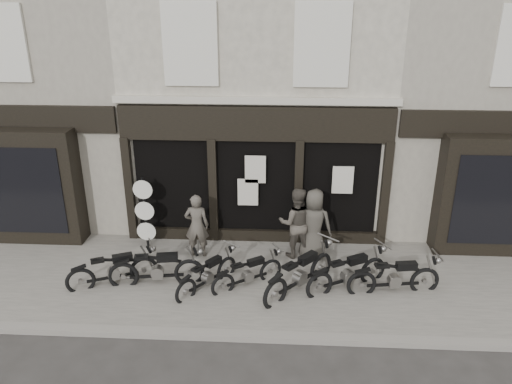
# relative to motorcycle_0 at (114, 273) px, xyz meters

# --- Properties ---
(ground_plane) EXTENTS (90.00, 90.00, 0.00)m
(ground_plane) POSITION_rel_motorcycle_0_xyz_m (3.24, -0.49, -0.41)
(ground_plane) COLOR #2D2B28
(ground_plane) RESTS_ON ground
(pavement) EXTENTS (30.00, 4.20, 0.12)m
(pavement) POSITION_rel_motorcycle_0_xyz_m (3.24, 0.41, -0.35)
(pavement) COLOR #635E57
(pavement) RESTS_ON ground_plane
(kerb) EXTENTS (30.00, 0.25, 0.13)m
(kerb) POSITION_rel_motorcycle_0_xyz_m (3.24, -1.74, -0.34)
(kerb) COLOR gray
(kerb) RESTS_ON ground_plane
(central_building) EXTENTS (7.30, 6.22, 8.34)m
(central_building) POSITION_rel_motorcycle_0_xyz_m (3.24, 5.47, 3.67)
(central_building) COLOR beige
(central_building) RESTS_ON ground
(neighbour_left) EXTENTS (5.60, 6.73, 8.34)m
(neighbour_left) POSITION_rel_motorcycle_0_xyz_m (-3.11, 5.41, 3.63)
(neighbour_left) COLOR gray
(neighbour_left) RESTS_ON ground
(neighbour_right) EXTENTS (5.60, 6.73, 8.34)m
(neighbour_right) POSITION_rel_motorcycle_0_xyz_m (9.59, 5.41, 3.63)
(neighbour_right) COLOR gray
(neighbour_right) RESTS_ON ground
(motorcycle_0) EXTENTS (2.01, 1.14, 1.03)m
(motorcycle_0) POSITION_rel_motorcycle_0_xyz_m (0.00, 0.00, 0.00)
(motorcycle_0) COLOR black
(motorcycle_0) RESTS_ON ground
(motorcycle_1) EXTENTS (2.26, 0.68, 1.09)m
(motorcycle_1) POSITION_rel_motorcycle_0_xyz_m (1.04, 0.06, 0.02)
(motorcycle_1) COLOR black
(motorcycle_1) RESTS_ON ground
(motorcycle_2) EXTENTS (1.37, 1.65, 0.93)m
(motorcycle_2) POSITION_rel_motorcycle_0_xyz_m (2.24, -0.01, -0.04)
(motorcycle_2) COLOR black
(motorcycle_2) RESTS_ON ground
(motorcycle_3) EXTENTS (1.67, 1.26, 0.91)m
(motorcycle_3) POSITION_rel_motorcycle_0_xyz_m (3.19, 0.12, -0.05)
(motorcycle_3) COLOR black
(motorcycle_3) RESTS_ON ground
(motorcycle_4) EXTENTS (1.79, 1.92, 1.13)m
(motorcycle_4) POSITION_rel_motorcycle_0_xyz_m (4.40, -0.01, 0.04)
(motorcycle_4) COLOR black
(motorcycle_4) RESTS_ON ground
(motorcycle_5) EXTENTS (2.02, 1.33, 1.06)m
(motorcycle_5) POSITION_rel_motorcycle_0_xyz_m (5.53, 0.15, 0.01)
(motorcycle_5) COLOR black
(motorcycle_5) RESTS_ON ground
(motorcycle_6) EXTENTS (2.19, 0.65, 1.05)m
(motorcycle_6) POSITION_rel_motorcycle_0_xyz_m (6.58, 0.01, 0.01)
(motorcycle_6) COLOR black
(motorcycle_6) RESTS_ON ground
(man_left) EXTENTS (0.64, 0.43, 1.71)m
(man_left) POSITION_rel_motorcycle_0_xyz_m (1.76, 1.49, 0.57)
(man_left) COLOR #4D473F
(man_left) RESTS_ON pavement
(man_centre) EXTENTS (0.94, 0.75, 1.89)m
(man_centre) POSITION_rel_motorcycle_0_xyz_m (4.33, 1.59, 0.66)
(man_centre) COLOR #47413A
(man_centre) RESTS_ON pavement
(man_right) EXTENTS (1.05, 0.81, 1.89)m
(man_right) POSITION_rel_motorcycle_0_xyz_m (4.78, 1.52, 0.66)
(man_right) COLOR #403C35
(man_right) RESTS_ON pavement
(advert_sign_post) EXTENTS (0.52, 0.33, 2.14)m
(advert_sign_post) POSITION_rel_motorcycle_0_xyz_m (0.33, 1.84, 0.63)
(advert_sign_post) COLOR black
(advert_sign_post) RESTS_ON ground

